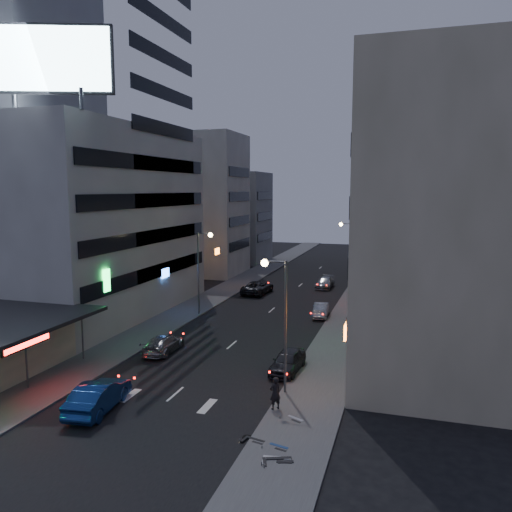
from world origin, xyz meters
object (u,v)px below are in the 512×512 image
at_px(road_car_blue, 98,396).
at_px(road_car_silver, 163,344).
at_px(parked_car_right_far, 325,283).
at_px(scooter_blue, 289,438).
at_px(scooter_silver_a, 292,445).
at_px(scooter_black_b, 266,431).
at_px(scooter_silver_b, 304,411).
at_px(parked_car_right_mid, 321,310).
at_px(scooter_black_a, 292,444).
at_px(parked_car_right_near, 288,361).
at_px(parked_car_left, 258,287).
at_px(person, 275,393).

distance_m(road_car_blue, road_car_silver, 10.08).
bearing_deg(parked_car_right_far, scooter_blue, -81.53).
xyz_separation_m(scooter_silver_a, scooter_black_b, (-1.55, 1.11, -0.10)).
bearing_deg(scooter_silver_a, scooter_blue, 12.22).
bearing_deg(scooter_silver_b, road_car_silver, 81.74).
bearing_deg(scooter_black_b, parked_car_right_mid, 16.58).
distance_m(parked_car_right_far, scooter_black_a, 40.43).
bearing_deg(road_car_silver, scooter_black_b, 133.88).
xyz_separation_m(parked_car_right_near, parked_car_right_mid, (-0.35, 15.18, -0.10)).
bearing_deg(parked_car_left, road_car_blue, 95.12).
distance_m(person, scooter_blue, 4.24).
bearing_deg(road_car_blue, scooter_blue, 167.48).
xyz_separation_m(parked_car_right_mid, parked_car_left, (-8.96, 8.50, 0.13)).
height_order(parked_car_right_near, parked_car_right_far, parked_car_right_near).
distance_m(parked_car_right_far, road_car_silver, 29.29).
height_order(parked_car_right_near, scooter_blue, parked_car_right_near).
relative_size(parked_car_right_near, person, 2.33).
relative_size(parked_car_right_mid, scooter_silver_b, 2.36).
relative_size(parked_car_right_near, parked_car_right_far, 0.94).
distance_m(person, scooter_silver_a, 5.11).
height_order(parked_car_right_mid, scooter_silver_a, scooter_silver_a).
distance_m(parked_car_left, scooter_black_a, 36.39).
bearing_deg(parked_car_right_near, scooter_blue, -73.12).
bearing_deg(scooter_blue, scooter_black_b, 90.01).
bearing_deg(road_car_silver, road_car_blue, 94.93).
distance_m(scooter_black_b, scooter_silver_b, 2.99).
relative_size(scooter_black_a, scooter_silver_b, 1.22).
bearing_deg(road_car_blue, parked_car_right_near, -141.52).
height_order(parked_car_left, scooter_black_b, parked_car_left).
height_order(parked_car_left, road_car_blue, road_car_blue).
height_order(parked_car_left, parked_car_right_far, parked_car_left).
xyz_separation_m(parked_car_right_far, scooter_black_b, (3.52, -39.08, -0.05)).
distance_m(road_car_blue, scooter_black_a, 11.59).
height_order(road_car_blue, scooter_silver_b, road_car_blue).
distance_m(parked_car_right_mid, road_car_silver, 16.95).
bearing_deg(scooter_silver_b, parked_car_right_far, 32.39).
distance_m(parked_car_left, scooter_black_b, 34.92).
relative_size(person, scooter_black_a, 0.93).
bearing_deg(parked_car_right_mid, parked_car_left, 131.64).
bearing_deg(road_car_silver, person, 143.79).
bearing_deg(parked_car_right_near, road_car_blue, -131.64).
bearing_deg(scooter_black_b, scooter_silver_a, -112.68).
height_order(parked_car_right_near, road_car_silver, parked_car_right_near).
xyz_separation_m(parked_car_right_near, person, (0.74, -6.06, 0.31)).
height_order(road_car_silver, scooter_black_b, road_car_silver).
bearing_deg(parked_car_right_mid, road_car_blue, -114.04).
height_order(parked_car_right_mid, person, person).
height_order(parked_car_right_mid, scooter_black_b, parked_car_right_mid).
relative_size(parked_car_right_near, scooter_blue, 2.63).
bearing_deg(road_car_blue, scooter_silver_a, 163.61).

